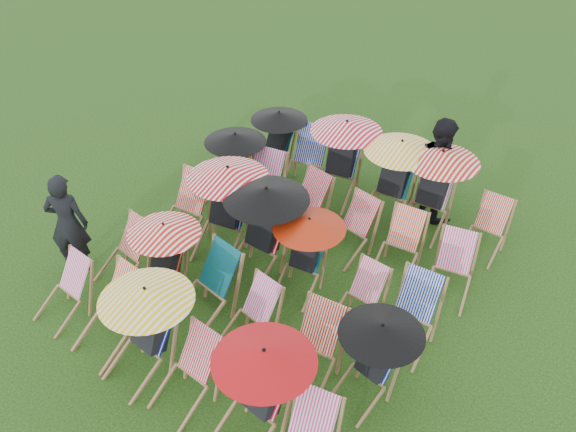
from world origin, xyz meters
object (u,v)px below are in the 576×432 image
Objects in this scene: deckchair_0 at (63,291)px; person_rear at (439,167)px; person_left at (68,224)px; deckchair_29 at (487,229)px.

deckchair_0 is 5.94m from person_rear.
person_left reaches higher than deckchair_0.
person_rear is at bearing -162.90° from person_left.
person_rear reaches higher than deckchair_0.
person_rear is at bearing 156.11° from deckchair_29.
person_rear is (3.72, 4.34, 0.06)m from person_left.
person_left is 5.72m from person_rear.
deckchair_29 is at bearing 53.03° from deckchair_0.
person_left is (-4.79, -3.86, 0.40)m from deckchair_29.
person_left is (-0.67, 0.73, 0.39)m from deckchair_0.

